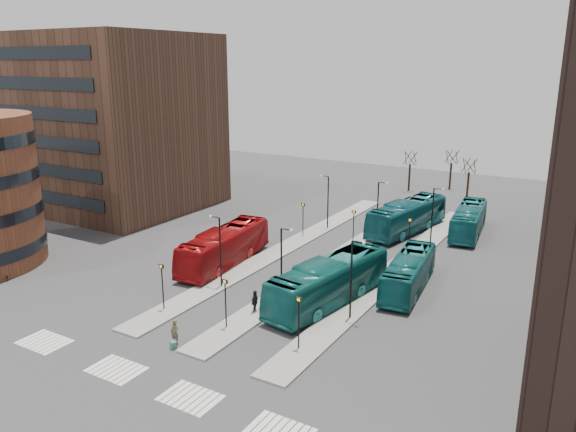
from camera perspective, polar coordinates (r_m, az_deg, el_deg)
The scene contains 20 objects.
ground at distance 35.18m, azimuth -20.89°, elevation -17.66°, with size 160.00×160.00×0.00m, color #323134.
island_left at distance 58.21m, azimuth -0.06°, elevation -3.13°, with size 2.50×45.00×0.15m, color gray.
island_mid at distance 55.55m, azimuth 5.27°, elevation -4.12°, with size 2.50×45.00×0.15m, color gray.
island_right at distance 53.43m, azimuth 11.11°, elevation -5.17°, with size 2.50×45.00×0.15m, color gray.
suitcase at distance 39.30m, azimuth -11.59°, elevation -12.74°, with size 0.43×0.34×0.54m, color navy.
red_bus at distance 53.30m, azimuth -6.47°, elevation -3.10°, with size 2.96×12.64×3.52m, color maroon.
teal_bus_a at distance 44.75m, azimuth 4.18°, elevation -6.64°, with size 3.07×13.14×3.66m, color #13615E.
teal_bus_b at distance 64.31m, azimuth 12.00°, elevation -0.03°, with size 3.07×13.14×3.66m, color #12565D.
teal_bus_c at distance 48.38m, azimuth 12.16°, elevation -5.63°, with size 2.54×10.85×3.02m, color #135E60.
teal_bus_d at distance 65.38m, azimuth 17.88°, elevation -0.39°, with size 2.71×11.58×3.23m, color #146268.
traveller at distance 39.64m, azimuth -11.43°, elevation -11.46°, with size 0.65×0.43×1.78m, color brown.
commuter_a at distance 49.80m, azimuth -9.46°, elevation -5.64°, with size 0.86×0.67×1.77m, color black.
commuter_b at distance 43.29m, azimuth -3.38°, elevation -8.71°, with size 1.08×0.45×1.85m, color black.
commuter_c at distance 43.63m, azimuth -1.61°, elevation -8.66°, with size 1.04×0.60×1.61m, color black.
bicycle_far at distance 55.70m, azimuth -26.97°, elevation -5.40°, with size 0.54×1.56×0.82m, color gray.
crosswalk_stripes at distance 36.20m, azimuth -13.98°, elevation -16.01°, with size 22.35×2.40×0.01m.
office_block at distance 78.04m, azimuth -18.01°, elevation 9.11°, with size 25.00×20.12×22.00m.
sign_poles at distance 49.07m, azimuth 1.37°, elevation -3.85°, with size 12.45×22.12×3.65m.
lamp_posts at distance 52.48m, azimuth 5.05°, elevation -1.27°, with size 14.04×20.24×6.12m.
bare_trees at distance 84.43m, azimuth 15.39°, elevation 4.05°, with size 10.97×8.14×5.90m.
Camera 1 is at (24.24, -17.39, 18.64)m, focal length 35.00 mm.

